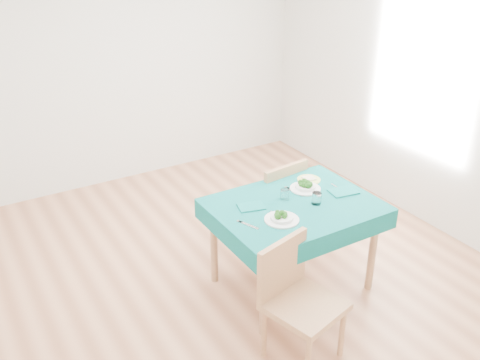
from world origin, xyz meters
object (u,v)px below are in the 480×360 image
bowl_near (282,216)px  side_plate (309,180)px  chair_near (306,289)px  chair_far (270,185)px  bowl_far (305,185)px  table (293,245)px

bowl_near → side_plate: (0.58, 0.43, -0.03)m
chair_near → bowl_near: 0.62m
chair_near → chair_far: 1.50m
bowl_far → side_plate: size_ratio=1.28×
table → side_plate: (0.35, 0.28, 0.38)m
bowl_near → bowl_far: 0.55m
chair_far → bowl_near: chair_far is taller
table → chair_near: size_ratio=1.09×
chair_near → chair_far: bearing=50.9°
side_plate → bowl_far: bearing=-137.2°
chair_near → table: bearing=45.1°
chair_far → bowl_near: size_ratio=4.55×
bowl_near → bowl_far: bowl_near is taller
bowl_far → bowl_near: bearing=-145.6°
chair_far → bowl_far: 0.55m
chair_far → side_plate: chair_far is taller
table → bowl_near: 0.50m
table → chair_near: bearing=-120.5°
side_plate → bowl_near: bearing=-143.6°
bowl_near → bowl_far: bearing=34.4°
table → bowl_far: bearing=35.4°
chair_near → side_plate: bearing=37.6°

